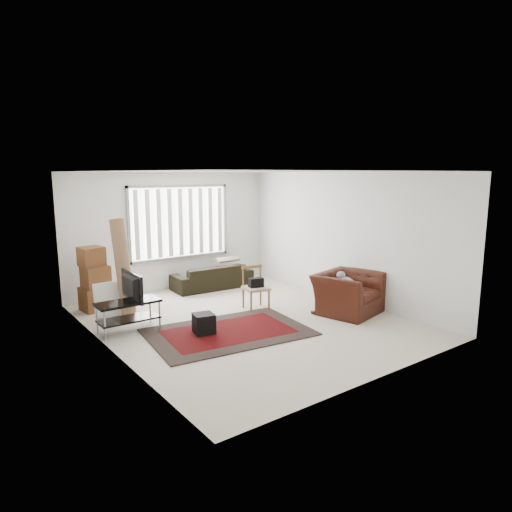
{
  "coord_description": "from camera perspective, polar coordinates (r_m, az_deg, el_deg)",
  "views": [
    {
      "loc": [
        -4.63,
        -6.58,
        2.67
      ],
      "look_at": [
        0.65,
        0.59,
        1.05
      ],
      "focal_mm": 32.0,
      "sensor_mm": 36.0,
      "label": 1
    }
  ],
  "objects": [
    {
      "name": "white_flatpack",
      "position": [
        9.07,
        -17.99,
        -5.19
      ],
      "size": [
        0.52,
        0.19,
        0.65
      ],
      "primitive_type": "cube",
      "rotation": [
        -0.15,
        0.0,
        -0.05
      ],
      "color": "silver",
      "rests_on": "ground"
    },
    {
      "name": "persian_rug",
      "position": [
        7.87,
        -3.46,
        -9.45
      ],
      "size": [
        2.84,
        2.07,
        0.02
      ],
      "color": "black",
      "rests_on": "ground"
    },
    {
      "name": "room",
      "position": [
        8.54,
        -3.03,
        4.17
      ],
      "size": [
        6.0,
        6.02,
        2.71
      ],
      "color": "beige",
      "rests_on": "ground"
    },
    {
      "name": "moving_boxes",
      "position": [
        9.49,
        -19.53,
        -2.97
      ],
      "size": [
        0.57,
        0.54,
        1.26
      ],
      "color": "brown",
      "rests_on": "ground"
    },
    {
      "name": "subwoofer",
      "position": [
        7.78,
        -6.54,
        -8.36
      ],
      "size": [
        0.39,
        0.39,
        0.33
      ],
      "primitive_type": "cube",
      "rotation": [
        0.0,
        0.0,
        -0.21
      ],
      "color": "black",
      "rests_on": "persian_rug"
    },
    {
      "name": "rolled_rug",
      "position": [
        8.92,
        -16.29,
        -1.39
      ],
      "size": [
        0.34,
        0.62,
        1.85
      ],
      "primitive_type": "cylinder",
      "rotation": [
        -0.18,
        0.0,
        0.11
      ],
      "color": "brown",
      "rests_on": "ground"
    },
    {
      "name": "tv",
      "position": [
        8.02,
        -15.8,
        -3.76
      ],
      "size": [
        0.11,
        0.86,
        0.49
      ],
      "primitive_type": "imported",
      "rotation": [
        0.0,
        0.0,
        1.57
      ],
      "color": "black",
      "rests_on": "tv_stand"
    },
    {
      "name": "tv_stand",
      "position": [
        8.12,
        -15.66,
        -6.46
      ],
      "size": [
        1.06,
        0.48,
        0.53
      ],
      "color": "black",
      "rests_on": "ground"
    },
    {
      "name": "armchair",
      "position": [
        8.99,
        11.45,
        -4.2
      ],
      "size": [
        1.42,
        1.3,
        0.89
      ],
      "rotation": [
        0.0,
        0.0,
        0.24
      ],
      "color": "#39140B",
      "rests_on": "ground"
    },
    {
      "name": "side_chair",
      "position": [
        9.06,
        -0.06,
        -3.74
      ],
      "size": [
        0.54,
        0.54,
        0.85
      ],
      "rotation": [
        0.0,
        0.0,
        -0.2
      ],
      "color": "tan",
      "rests_on": "ground"
    },
    {
      "name": "sofa",
      "position": [
        10.76,
        -5.51,
        -2.13
      ],
      "size": [
        1.92,
        0.92,
        0.72
      ],
      "primitive_type": "imported",
      "rotation": [
        0.0,
        0.0,
        3.08
      ],
      "color": "black",
      "rests_on": "ground"
    }
  ]
}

